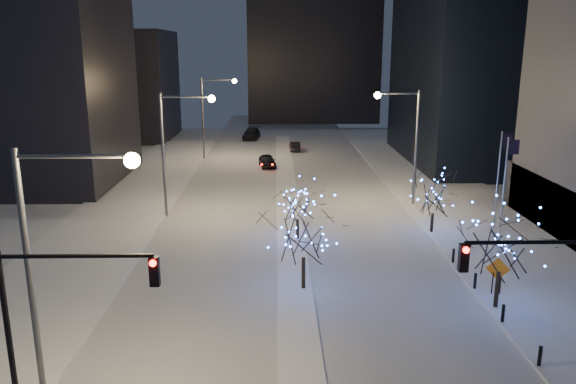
{
  "coord_description": "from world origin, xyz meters",
  "views": [
    {
      "loc": [
        -1.01,
        -17.19,
        13.28
      ],
      "look_at": [
        -0.3,
        15.3,
        5.0
      ],
      "focal_mm": 35.0,
      "sensor_mm": 36.0,
      "label": 1
    }
  ],
  "objects_px": {
    "traffic_signal_west": "(53,314)",
    "car_mid": "(295,146)",
    "construction_sign": "(497,272)",
    "street_lamp_east": "(406,132)",
    "car_near": "(267,161)",
    "street_lamp_w_near": "(56,244)",
    "street_lamp_w_mid": "(176,138)",
    "traffic_signal_east": "(556,296)",
    "holiday_tree_plaza_far": "(434,195)",
    "car_far": "(251,134)",
    "street_lamp_w_far": "(211,106)",
    "holiday_tree_median_near": "(304,232)",
    "holiday_tree_median_far": "(298,202)",
    "holiday_tree_plaza_near": "(502,241)"
  },
  "relations": [
    {
      "from": "traffic_signal_west",
      "to": "car_mid",
      "type": "height_order",
      "value": "traffic_signal_west"
    },
    {
      "from": "car_mid",
      "to": "construction_sign",
      "type": "relative_size",
      "value": 1.82
    },
    {
      "from": "street_lamp_east",
      "to": "car_near",
      "type": "height_order",
      "value": "street_lamp_east"
    },
    {
      "from": "street_lamp_east",
      "to": "car_mid",
      "type": "height_order",
      "value": "street_lamp_east"
    },
    {
      "from": "street_lamp_w_near",
      "to": "street_lamp_w_mid",
      "type": "relative_size",
      "value": 1.0
    },
    {
      "from": "traffic_signal_east",
      "to": "car_near",
      "type": "xyz_separation_m",
      "value": [
        -10.97,
        45.73,
        -4.04
      ]
    },
    {
      "from": "street_lamp_w_near",
      "to": "car_mid",
      "type": "xyz_separation_m",
      "value": [
        10.44,
        55.32,
        -5.87
      ]
    },
    {
      "from": "holiday_tree_plaza_far",
      "to": "street_lamp_w_near",
      "type": "bearing_deg",
      "value": -133.91
    },
    {
      "from": "car_mid",
      "to": "car_far",
      "type": "xyz_separation_m",
      "value": [
        -6.23,
        10.56,
        0.17
      ]
    },
    {
      "from": "street_lamp_w_far",
      "to": "street_lamp_east",
      "type": "xyz_separation_m",
      "value": [
        19.02,
        -22.0,
        -0.05
      ]
    },
    {
      "from": "street_lamp_east",
      "to": "car_mid",
      "type": "xyz_separation_m",
      "value": [
        -8.58,
        27.32,
        -5.82
      ]
    },
    {
      "from": "holiday_tree_median_near",
      "to": "holiday_tree_plaza_far",
      "type": "distance_m",
      "value": 14.08
    },
    {
      "from": "street_lamp_w_mid",
      "to": "car_mid",
      "type": "relative_size",
      "value": 2.61
    },
    {
      "from": "car_near",
      "to": "holiday_tree_median_near",
      "type": "bearing_deg",
      "value": -94.9
    },
    {
      "from": "traffic_signal_west",
      "to": "traffic_signal_east",
      "type": "xyz_separation_m",
      "value": [
        17.38,
        1.0,
        0.0
      ]
    },
    {
      "from": "car_mid",
      "to": "holiday_tree_median_far",
      "type": "relative_size",
      "value": 0.9
    },
    {
      "from": "street_lamp_w_mid",
      "to": "street_lamp_east",
      "type": "bearing_deg",
      "value": 8.96
    },
    {
      "from": "car_near",
      "to": "holiday_tree_median_near",
      "type": "relative_size",
      "value": 0.82
    },
    {
      "from": "street_lamp_w_mid",
      "to": "car_far",
      "type": "bearing_deg",
      "value": 84.13
    },
    {
      "from": "street_lamp_w_mid",
      "to": "car_far",
      "type": "xyz_separation_m",
      "value": [
        4.21,
        40.88,
        -5.69
      ]
    },
    {
      "from": "street_lamp_w_mid",
      "to": "holiday_tree_median_far",
      "type": "relative_size",
      "value": 2.36
    },
    {
      "from": "holiday_tree_median_near",
      "to": "holiday_tree_plaza_near",
      "type": "bearing_deg",
      "value": -14.67
    },
    {
      "from": "street_lamp_w_far",
      "to": "car_far",
      "type": "bearing_deg",
      "value": 75.17
    },
    {
      "from": "car_far",
      "to": "holiday_tree_median_far",
      "type": "distance_m",
      "value": 47.3
    },
    {
      "from": "street_lamp_east",
      "to": "holiday_tree_plaza_near",
      "type": "height_order",
      "value": "street_lamp_east"
    },
    {
      "from": "car_far",
      "to": "holiday_tree_median_near",
      "type": "bearing_deg",
      "value": -79.41
    },
    {
      "from": "car_mid",
      "to": "holiday_tree_median_far",
      "type": "bearing_deg",
      "value": 86.3
    },
    {
      "from": "traffic_signal_west",
      "to": "street_lamp_w_mid",
      "type": "bearing_deg",
      "value": 91.06
    },
    {
      "from": "street_lamp_w_mid",
      "to": "traffic_signal_west",
      "type": "bearing_deg",
      "value": -88.94
    },
    {
      "from": "holiday_tree_median_near",
      "to": "holiday_tree_median_far",
      "type": "xyz_separation_m",
      "value": [
        0.0,
        8.61,
        -0.62
      ]
    },
    {
      "from": "traffic_signal_west",
      "to": "construction_sign",
      "type": "height_order",
      "value": "traffic_signal_west"
    },
    {
      "from": "street_lamp_w_near",
      "to": "holiday_tree_median_near",
      "type": "height_order",
      "value": "street_lamp_w_near"
    },
    {
      "from": "street_lamp_w_far",
      "to": "car_mid",
      "type": "distance_m",
      "value": 13.1
    },
    {
      "from": "traffic_signal_west",
      "to": "street_lamp_east",
      "type": "bearing_deg",
      "value": 58.31
    },
    {
      "from": "street_lamp_w_near",
      "to": "holiday_tree_plaza_near",
      "type": "height_order",
      "value": "street_lamp_w_near"
    },
    {
      "from": "street_lamp_w_near",
      "to": "car_near",
      "type": "height_order",
      "value": "street_lamp_w_near"
    },
    {
      "from": "street_lamp_w_mid",
      "to": "traffic_signal_west",
      "type": "xyz_separation_m",
      "value": [
        0.5,
        -27.0,
        -1.74
      ]
    },
    {
      "from": "car_near",
      "to": "holiday_tree_median_near",
      "type": "xyz_separation_m",
      "value": [
        2.53,
        -34.43,
        2.75
      ]
    },
    {
      "from": "car_mid",
      "to": "street_lamp_w_mid",
      "type": "bearing_deg",
      "value": 68.88
    },
    {
      "from": "street_lamp_w_far",
      "to": "traffic_signal_east",
      "type": "height_order",
      "value": "street_lamp_w_far"
    },
    {
      "from": "traffic_signal_east",
      "to": "car_near",
      "type": "relative_size",
      "value": 1.66
    },
    {
      "from": "traffic_signal_west",
      "to": "traffic_signal_east",
      "type": "height_order",
      "value": "same"
    },
    {
      "from": "holiday_tree_median_near",
      "to": "traffic_signal_west",
      "type": "bearing_deg",
      "value": -126.01
    },
    {
      "from": "holiday_tree_median_far",
      "to": "street_lamp_w_far",
      "type": "bearing_deg",
      "value": 106.89
    },
    {
      "from": "street_lamp_w_mid",
      "to": "holiday_tree_plaza_near",
      "type": "xyz_separation_m",
      "value": [
        19.44,
        -17.32,
        -2.7
      ]
    },
    {
      "from": "car_near",
      "to": "car_far",
      "type": "bearing_deg",
      "value": 88.18
    },
    {
      "from": "traffic_signal_east",
      "to": "holiday_tree_plaza_near",
      "type": "height_order",
      "value": "traffic_signal_east"
    },
    {
      "from": "holiday_tree_plaza_near",
      "to": "holiday_tree_median_near",
      "type": "bearing_deg",
      "value": 165.33
    },
    {
      "from": "street_lamp_east",
      "to": "holiday_tree_plaza_far",
      "type": "height_order",
      "value": "street_lamp_east"
    },
    {
      "from": "street_lamp_w_far",
      "to": "holiday_tree_median_near",
      "type": "height_order",
      "value": "street_lamp_w_far"
    }
  ]
}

